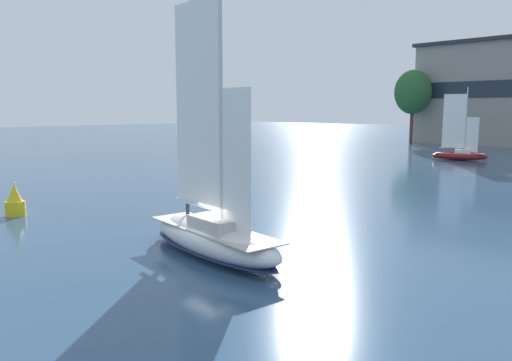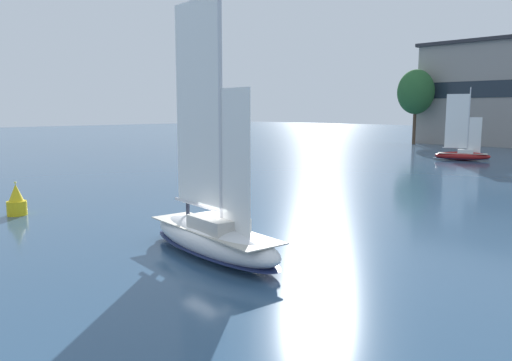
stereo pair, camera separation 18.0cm
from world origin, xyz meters
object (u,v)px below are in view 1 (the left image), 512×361
at_px(sailboat_main, 213,234).
at_px(sailboat_moored_near_marina, 460,154).
at_px(tree_shore_left, 413,92).
at_px(channel_buoy, 15,202).

relative_size(sailboat_main, sailboat_moored_near_marina, 1.33).
bearing_deg(sailboat_moored_near_marina, tree_shore_left, 129.21).
distance_m(tree_shore_left, channel_buoy, 86.99).
bearing_deg(sailboat_main, tree_shore_left, 111.77).
height_order(sailboat_main, channel_buoy, sailboat_main).
bearing_deg(sailboat_main, channel_buoy, -168.37).
height_order(sailboat_moored_near_marina, channel_buoy, sailboat_moored_near_marina).
distance_m(sailboat_main, sailboat_moored_near_marina, 56.33).
distance_m(tree_shore_left, sailboat_moored_near_marina, 35.37).
relative_size(tree_shore_left, sailboat_main, 1.13).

